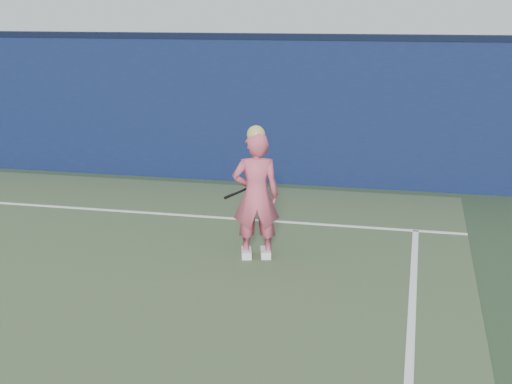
# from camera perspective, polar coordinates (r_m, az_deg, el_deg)

# --- Properties ---
(backstop_wall) EXTENTS (24.00, 0.40, 2.50)m
(backstop_wall) POSITION_cam_1_polar(r_m,az_deg,el_deg) (13.26, -8.21, 6.67)
(backstop_wall) COLOR #0E133E
(backstop_wall) RESTS_ON ground
(wall_cap) EXTENTS (24.00, 0.42, 0.10)m
(wall_cap) POSITION_cam_1_polar(r_m,az_deg,el_deg) (13.15, -8.42, 12.29)
(wall_cap) COLOR black
(wall_cap) RESTS_ON backstop_wall
(player) EXTENTS (0.66, 0.52, 1.67)m
(player) POSITION_cam_1_polar(r_m,az_deg,el_deg) (8.73, 0.00, -0.26)
(player) COLOR #CE5066
(player) RESTS_ON ground
(racket) EXTENTS (0.50, 0.42, 0.33)m
(racket) POSITION_cam_1_polar(r_m,az_deg,el_deg) (9.22, -0.13, 0.45)
(racket) COLOR black
(racket) RESTS_ON ground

